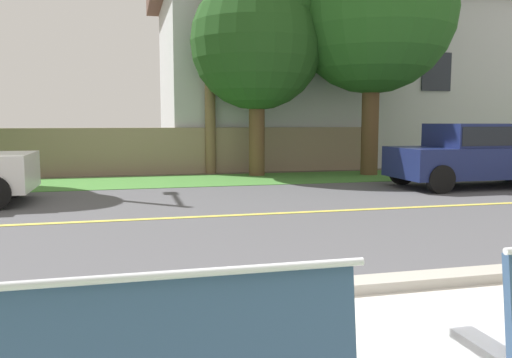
{
  "coord_description": "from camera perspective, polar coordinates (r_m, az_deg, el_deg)",
  "views": [
    {
      "loc": [
        -1.37,
        -2.06,
        1.61
      ],
      "look_at": [
        -0.06,
        3.2,
        1.0
      ],
      "focal_mm": 36.57,
      "sensor_mm": 36.0,
      "label": 1
    }
  ],
  "objects": [
    {
      "name": "road_centre_line",
      "position": [
        8.82,
        -4.81,
        -4.08
      ],
      "size": [
        48.0,
        0.14,
        0.01
      ],
      "primitive_type": "cube",
      "color": "#E0CC4C",
      "rests_on": "ground_plane"
    },
    {
      "name": "shade_tree_left",
      "position": [
        15.41,
        0.62,
        15.7
      ],
      "size": [
        3.83,
        3.83,
        6.32
      ],
      "color": "brown",
      "rests_on": "ground_plane"
    },
    {
      "name": "house_across_street",
      "position": [
        20.75,
        7.61,
        11.06
      ],
      "size": [
        13.23,
        6.91,
        6.55
      ],
      "color": "#B7BCC1",
      "rests_on": "ground_plane"
    },
    {
      "name": "garden_wall",
      "position": [
        16.14,
        -8.81,
        3.09
      ],
      "size": [
        13.0,
        0.36,
        1.4
      ],
      "primitive_type": "cube",
      "color": "gray",
      "rests_on": "ground_plane"
    },
    {
      "name": "far_verge_grass",
      "position": [
        14.06,
        -8.27,
        -0.21
      ],
      "size": [
        48.0,
        2.8,
        0.02
      ],
      "primitive_type": "cube",
      "color": "#478438",
      "rests_on": "ground_plane"
    },
    {
      "name": "curb_edge",
      "position": [
        4.87,
        3.16,
        -12.2
      ],
      "size": [
        44.0,
        0.3,
        0.11
      ],
      "primitive_type": "cube",
      "color": "#ADA89E",
      "rests_on": "ground_plane"
    },
    {
      "name": "car_navy_far",
      "position": [
        13.79,
        23.28,
        2.73
      ],
      "size": [
        4.3,
        1.86,
        1.54
      ],
      "color": "navy",
      "rests_on": "ground_plane"
    },
    {
      "name": "street_asphalt",
      "position": [
        8.82,
        -4.81,
        -4.11
      ],
      "size": [
        52.0,
        8.0,
        0.01
      ],
      "primitive_type": "cube",
      "color": "#515156",
      "rests_on": "ground_plane"
    },
    {
      "name": "ground_plane",
      "position": [
        10.28,
        -6.14,
        -2.65
      ],
      "size": [
        140.0,
        140.0,
        0.0
      ],
      "primitive_type": "plane",
      "color": "#665B4C"
    }
  ]
}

